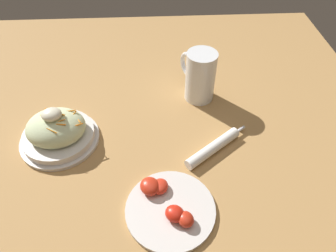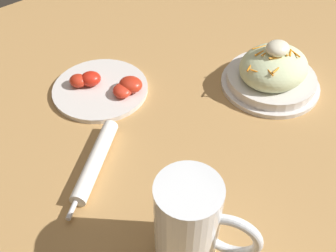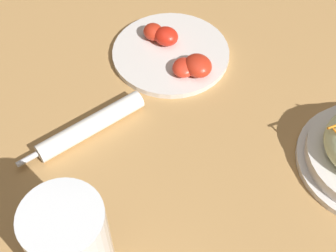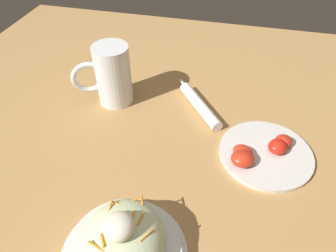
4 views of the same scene
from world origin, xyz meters
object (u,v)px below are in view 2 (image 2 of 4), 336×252
object	(u,v)px
beer_mug	(189,227)
napkin_roll	(95,161)
tomato_plate	(103,87)
salad_plate	(272,73)

from	to	relation	value
beer_mug	napkin_roll	xyz separation A→B (m)	(0.01, -0.23, -0.05)
napkin_roll	tomato_plate	world-z (taller)	tomato_plate
beer_mug	tomato_plate	xyz separation A→B (m)	(-0.12, -0.39, -0.06)
beer_mug	tomato_plate	distance (m)	0.41
tomato_plate	beer_mug	bearing A→B (deg)	73.57
beer_mug	tomato_plate	world-z (taller)	beer_mug
tomato_plate	salad_plate	bearing A→B (deg)	141.91
tomato_plate	napkin_roll	bearing A→B (deg)	52.10
beer_mug	tomato_plate	size ratio (longest dim) A/B	0.77
beer_mug	tomato_plate	bearing A→B (deg)	-106.43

